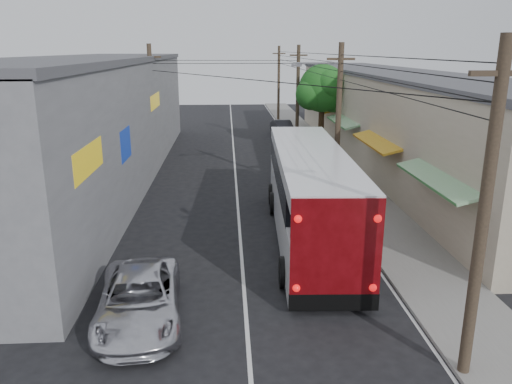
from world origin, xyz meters
TOP-DOWN VIEW (x-y plane):
  - ground at (0.00, 0.00)m, footprint 120.00×120.00m
  - sidewalk at (6.50, 20.00)m, footprint 3.00×80.00m
  - building_right at (10.99, 22.00)m, footprint 7.09×40.00m
  - building_left at (-8.50, 18.00)m, footprint 7.20×36.00m
  - utility_poles at (3.13, 20.33)m, footprint 11.80×45.28m
  - street_tree at (6.87, 26.02)m, footprint 4.40×4.00m
  - coach_bus at (2.89, 7.44)m, footprint 3.45×13.09m
  - jeepney at (-3.10, 1.00)m, footprint 2.82×5.27m
  - parked_suv at (3.80, 15.17)m, footprint 2.65×6.06m
  - parked_car_mid at (4.45, 20.99)m, footprint 1.93×4.61m
  - parked_car_far at (4.60, 33.00)m, footprint 2.02×4.42m
  - pedestrian_near at (5.40, 9.52)m, footprint 0.65×0.54m
  - pedestrian_far at (6.24, 15.52)m, footprint 0.99×0.86m

SIDE VIEW (x-z plane):
  - ground at x=0.00m, z-range 0.00..0.00m
  - sidewalk at x=6.50m, z-range 0.00..0.12m
  - parked_car_far at x=4.60m, z-range 0.00..1.40m
  - jeepney at x=-3.10m, z-range 0.00..1.41m
  - parked_car_mid at x=4.45m, z-range 0.00..1.56m
  - parked_suv at x=3.80m, z-range 0.00..1.73m
  - pedestrian_near at x=5.40m, z-range 0.12..1.64m
  - pedestrian_far at x=6.24m, z-range 0.12..1.89m
  - coach_bus at x=2.89m, z-range 0.07..3.81m
  - building_right at x=10.99m, z-range 0.03..6.28m
  - building_left at x=-8.50m, z-range 0.03..7.28m
  - utility_poles at x=3.13m, z-range 0.13..8.13m
  - street_tree at x=6.87m, z-range 1.37..7.97m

